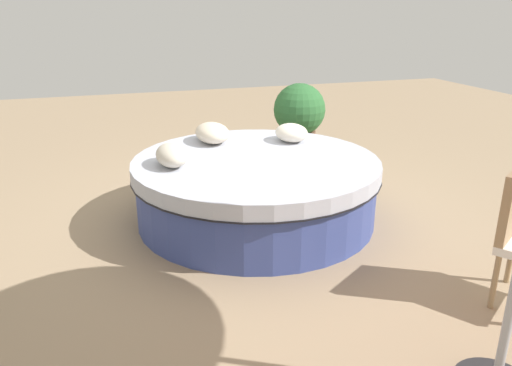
{
  "coord_description": "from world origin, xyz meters",
  "views": [
    {
      "loc": [
        4.36,
        -1.4,
        2.02
      ],
      "look_at": [
        0.0,
        0.0,
        0.37
      ],
      "focal_mm": 34.97,
      "sensor_mm": 36.0,
      "label": 1
    }
  ],
  "objects_px": {
    "round_bed": "(256,188)",
    "planter": "(299,117)",
    "throw_pillow_0": "(291,133)",
    "throw_pillow_2": "(172,155)",
    "throw_pillow_1": "(212,133)"
  },
  "relations": [
    {
      "from": "planter",
      "to": "round_bed",
      "type": "bearing_deg",
      "value": -34.1
    },
    {
      "from": "round_bed",
      "to": "throw_pillow_1",
      "type": "height_order",
      "value": "throw_pillow_1"
    },
    {
      "from": "round_bed",
      "to": "throw_pillow_2",
      "type": "xyz_separation_m",
      "value": [
        -0.03,
        -0.8,
        0.4
      ]
    },
    {
      "from": "throw_pillow_1",
      "to": "planter",
      "type": "height_order",
      "value": "planter"
    },
    {
      "from": "throw_pillow_1",
      "to": "throw_pillow_2",
      "type": "relative_size",
      "value": 1.14
    },
    {
      "from": "round_bed",
      "to": "planter",
      "type": "height_order",
      "value": "planter"
    },
    {
      "from": "round_bed",
      "to": "throw_pillow_2",
      "type": "distance_m",
      "value": 0.9
    },
    {
      "from": "throw_pillow_2",
      "to": "throw_pillow_1",
      "type": "bearing_deg",
      "value": 142.03
    },
    {
      "from": "round_bed",
      "to": "throw_pillow_1",
      "type": "relative_size",
      "value": 4.45
    },
    {
      "from": "throw_pillow_0",
      "to": "throw_pillow_1",
      "type": "xyz_separation_m",
      "value": [
        -0.22,
        -0.82,
        0.01
      ]
    },
    {
      "from": "throw_pillow_2",
      "to": "round_bed",
      "type": "bearing_deg",
      "value": 87.94
    },
    {
      "from": "throw_pillow_0",
      "to": "throw_pillow_2",
      "type": "relative_size",
      "value": 0.87
    },
    {
      "from": "round_bed",
      "to": "planter",
      "type": "bearing_deg",
      "value": 145.9
    },
    {
      "from": "throw_pillow_0",
      "to": "throw_pillow_1",
      "type": "height_order",
      "value": "throw_pillow_1"
    },
    {
      "from": "throw_pillow_1",
      "to": "throw_pillow_0",
      "type": "bearing_deg",
      "value": 75.01
    }
  ]
}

